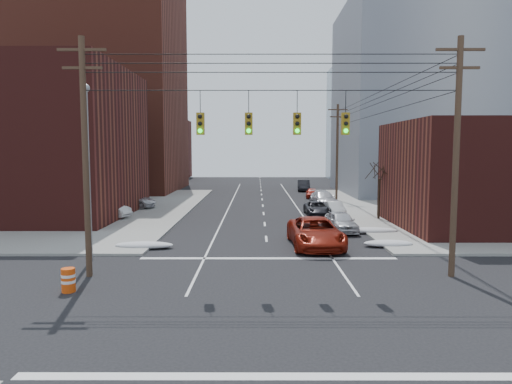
{
  "coord_description": "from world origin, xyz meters",
  "views": [
    {
      "loc": [
        -0.63,
        -17.94,
        5.94
      ],
      "look_at": [
        -0.69,
        13.46,
        3.0
      ],
      "focal_mm": 32.0,
      "sensor_mm": 36.0,
      "label": 1
    }
  ],
  "objects_px": {
    "parked_car_e": "(312,193)",
    "parked_car_b": "(334,208)",
    "construction_barrel": "(68,280)",
    "lot_car_a": "(105,209)",
    "lot_car_b": "(130,201)",
    "lot_car_c": "(38,212)",
    "parked_car_a": "(341,222)",
    "red_pickup": "(315,232)",
    "lot_car_d": "(59,206)",
    "parked_car_d": "(323,199)",
    "parked_car_f": "(304,185)",
    "parked_car_c": "(317,208)"
  },
  "relations": [
    {
      "from": "parked_car_d",
      "to": "parked_car_f",
      "type": "bearing_deg",
      "value": 85.05
    },
    {
      "from": "lot_car_d",
      "to": "lot_car_b",
      "type": "bearing_deg",
      "value": -84.05
    },
    {
      "from": "parked_car_b",
      "to": "lot_car_c",
      "type": "bearing_deg",
      "value": -176.71
    },
    {
      "from": "lot_car_c",
      "to": "construction_barrel",
      "type": "xyz_separation_m",
      "value": [
        10.37,
        -19.01,
        -0.26
      ]
    },
    {
      "from": "parked_car_d",
      "to": "lot_car_c",
      "type": "height_order",
      "value": "parked_car_d"
    },
    {
      "from": "parked_car_c",
      "to": "parked_car_f",
      "type": "bearing_deg",
      "value": 86.46
    },
    {
      "from": "lot_car_b",
      "to": "parked_car_e",
      "type": "bearing_deg",
      "value": -56.87
    },
    {
      "from": "parked_car_c",
      "to": "lot_car_c",
      "type": "distance_m",
      "value": 23.89
    },
    {
      "from": "construction_barrel",
      "to": "red_pickup",
      "type": "bearing_deg",
      "value": 37.83
    },
    {
      "from": "parked_car_b",
      "to": "parked_car_d",
      "type": "relative_size",
      "value": 0.71
    },
    {
      "from": "lot_car_b",
      "to": "parked_car_f",
      "type": "bearing_deg",
      "value": -39.34
    },
    {
      "from": "lot_car_b",
      "to": "lot_car_c",
      "type": "bearing_deg",
      "value": 146.19
    },
    {
      "from": "lot_car_c",
      "to": "parked_car_a",
      "type": "bearing_deg",
      "value": -92.58
    },
    {
      "from": "parked_car_a",
      "to": "lot_car_b",
      "type": "height_order",
      "value": "lot_car_b"
    },
    {
      "from": "parked_car_d",
      "to": "parked_car_f",
      "type": "xyz_separation_m",
      "value": [
        -0.31,
        17.44,
        0.03
      ]
    },
    {
      "from": "parked_car_c",
      "to": "parked_car_a",
      "type": "bearing_deg",
      "value": -86.0
    },
    {
      "from": "lot_car_d",
      "to": "red_pickup",
      "type": "bearing_deg",
      "value": -147.63
    },
    {
      "from": "lot_car_d",
      "to": "parked_car_d",
      "type": "bearing_deg",
      "value": -100.84
    },
    {
      "from": "parked_car_b",
      "to": "construction_barrel",
      "type": "xyz_separation_m",
      "value": [
        -14.9,
        -22.32,
        -0.1
      ]
    },
    {
      "from": "parked_car_b",
      "to": "lot_car_d",
      "type": "bearing_deg",
      "value": 174.47
    },
    {
      "from": "red_pickup",
      "to": "parked_car_c",
      "type": "height_order",
      "value": "red_pickup"
    },
    {
      "from": "lot_car_c",
      "to": "red_pickup",
      "type": "bearing_deg",
      "value": -105.85
    },
    {
      "from": "lot_car_a",
      "to": "parked_car_c",
      "type": "bearing_deg",
      "value": -64.28
    },
    {
      "from": "lot_car_d",
      "to": "parked_car_b",
      "type": "bearing_deg",
      "value": -116.21
    },
    {
      "from": "red_pickup",
      "to": "lot_car_c",
      "type": "relative_size",
      "value": 1.48
    },
    {
      "from": "parked_car_f",
      "to": "construction_barrel",
      "type": "distance_m",
      "value": 48.89
    },
    {
      "from": "parked_car_f",
      "to": "lot_car_b",
      "type": "bearing_deg",
      "value": -129.76
    },
    {
      "from": "lot_car_a",
      "to": "lot_car_c",
      "type": "bearing_deg",
      "value": 116.93
    },
    {
      "from": "parked_car_a",
      "to": "lot_car_d",
      "type": "height_order",
      "value": "parked_car_a"
    },
    {
      "from": "parked_car_e",
      "to": "lot_car_c",
      "type": "distance_m",
      "value": 30.78
    },
    {
      "from": "parked_car_b",
      "to": "lot_car_c",
      "type": "height_order",
      "value": "lot_car_c"
    },
    {
      "from": "red_pickup",
      "to": "lot_car_c",
      "type": "distance_m",
      "value": 24.05
    },
    {
      "from": "parked_car_c",
      "to": "parked_car_d",
      "type": "height_order",
      "value": "parked_car_d"
    },
    {
      "from": "lot_car_a",
      "to": "lot_car_d",
      "type": "distance_m",
      "value": 6.12
    },
    {
      "from": "parked_car_c",
      "to": "parked_car_e",
      "type": "bearing_deg",
      "value": 84.4
    },
    {
      "from": "construction_barrel",
      "to": "lot_car_a",
      "type": "bearing_deg",
      "value": 104.29
    },
    {
      "from": "parked_car_c",
      "to": "parked_car_e",
      "type": "distance_m",
      "value": 14.75
    },
    {
      "from": "parked_car_e",
      "to": "lot_car_c",
      "type": "height_order",
      "value": "lot_car_c"
    },
    {
      "from": "parked_car_a",
      "to": "lot_car_b",
      "type": "xyz_separation_m",
      "value": [
        -18.66,
        12.26,
        0.13
      ]
    },
    {
      "from": "parked_car_a",
      "to": "lot_car_a",
      "type": "bearing_deg",
      "value": 157.05
    },
    {
      "from": "red_pickup",
      "to": "parked_car_d",
      "type": "height_order",
      "value": "red_pickup"
    },
    {
      "from": "parked_car_e",
      "to": "parked_car_b",
      "type": "bearing_deg",
      "value": -83.75
    },
    {
      "from": "parked_car_a",
      "to": "lot_car_a",
      "type": "height_order",
      "value": "lot_car_a"
    },
    {
      "from": "red_pickup",
      "to": "parked_car_b",
      "type": "distance_m",
      "value": 13.87
    },
    {
      "from": "parked_car_b",
      "to": "parked_car_c",
      "type": "distance_m",
      "value": 1.6
    },
    {
      "from": "parked_car_a",
      "to": "parked_car_e",
      "type": "bearing_deg",
      "value": 82.45
    },
    {
      "from": "lot_car_a",
      "to": "lot_car_d",
      "type": "bearing_deg",
      "value": 77.89
    },
    {
      "from": "parked_car_f",
      "to": "lot_car_a",
      "type": "relative_size",
      "value": 1.07
    },
    {
      "from": "parked_car_b",
      "to": "construction_barrel",
      "type": "height_order",
      "value": "parked_car_b"
    },
    {
      "from": "parked_car_f",
      "to": "construction_barrel",
      "type": "xyz_separation_m",
      "value": [
        -14.59,
        -46.66,
        -0.27
      ]
    }
  ]
}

